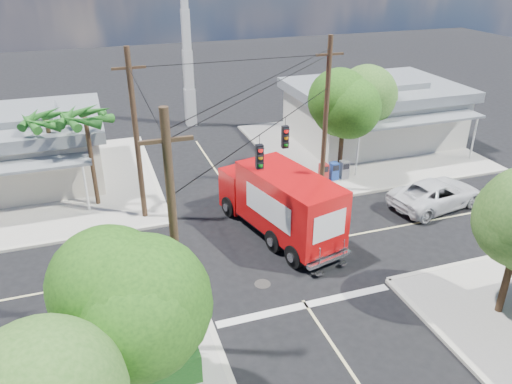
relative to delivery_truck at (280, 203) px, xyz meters
name	(u,v)px	position (x,y,z in m)	size (l,w,h in m)	color
ground	(269,251)	(-1.02, -1.32, -1.78)	(120.00, 120.00, 0.00)	black
sidewalk_ne	(358,147)	(9.86, 9.56, -1.71)	(14.12, 14.12, 0.14)	#A7A297
sidewalk_nw	(37,188)	(-11.90, 9.56, -1.71)	(14.12, 14.12, 0.14)	#A7A297
road_markings	(281,267)	(-1.02, -2.79, -1.77)	(32.00, 32.00, 0.01)	beige
building_ne	(373,111)	(11.48, 10.65, 0.54)	(11.80, 10.20, 4.50)	beige
building_nw	(12,148)	(-13.02, 11.14, 0.44)	(10.80, 10.20, 4.30)	beige
radio_tower	(187,55)	(-0.52, 18.68, 3.87)	(0.80, 0.80, 17.00)	silver
tree_sw_front	(126,303)	(-8.01, -8.86, 2.56)	(3.88, 3.78, 6.03)	#422D1C
tree_ne_front	(345,103)	(6.19, 5.44, 2.99)	(4.21, 4.14, 6.66)	#422D1C
tree_ne_back	(364,99)	(8.79, 7.64, 2.41)	(3.77, 3.66, 5.82)	#422D1C
palm_nw_front	(85,119)	(-8.52, 6.18, 3.27)	(3.01, 3.08, 5.59)	#422D1C
palm_nw_back	(47,122)	(-10.52, 7.68, 2.90)	(3.01, 3.08, 5.19)	#422D1C
utility_poles	(226,152)	(-2.61, 0.28, 2.90)	(12.00, 10.68, 9.00)	#473321
picket_fence	(107,361)	(-8.82, -6.92, -1.09)	(5.94, 0.06, 1.00)	silver
hedge_sw	(103,380)	(-9.02, -7.72, -1.09)	(6.20, 1.20, 1.10)	#134915
vending_boxes	(334,171)	(5.48, 4.88, -1.09)	(1.90, 0.50, 1.10)	#B1211F
delivery_truck	(280,203)	(0.00, 0.00, 0.00)	(4.31, 8.41, 3.50)	black
parked_car	(436,194)	(9.35, 0.02, -1.00)	(2.58, 5.59, 1.55)	silver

